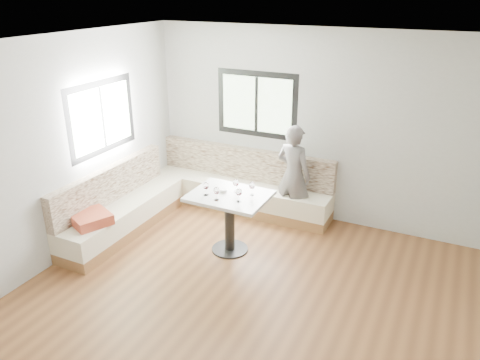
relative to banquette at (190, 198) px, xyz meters
name	(u,v)px	position (x,y,z in m)	size (l,w,h in m)	color
room	(234,186)	(1.51, -1.54, 1.08)	(5.01, 5.01, 2.81)	brown
banquette	(190,198)	(0.00, 0.00, 0.00)	(2.90, 2.80, 0.95)	olive
table	(229,209)	(0.97, -0.59, 0.28)	(1.01, 0.79, 0.82)	black
person	(293,175)	(1.43, 0.55, 0.42)	(0.55, 0.36, 1.51)	#5F5958
olive_ramekin	(223,190)	(0.86, -0.55, 0.51)	(0.09, 0.09, 0.04)	white
wine_glass_a	(206,186)	(0.71, -0.74, 0.61)	(0.08, 0.08, 0.18)	white
wine_glass_b	(216,191)	(0.91, -0.82, 0.61)	(0.08, 0.08, 0.18)	white
wine_glass_c	(239,192)	(1.18, -0.73, 0.61)	(0.08, 0.08, 0.18)	white
wine_glass_d	(236,183)	(1.01, -0.48, 0.61)	(0.08, 0.08, 0.18)	white
wine_glass_e	(252,186)	(1.24, -0.48, 0.61)	(0.08, 0.08, 0.18)	white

